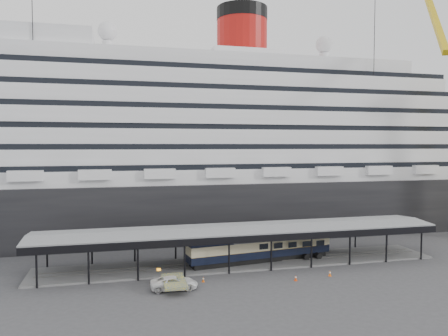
{
  "coord_description": "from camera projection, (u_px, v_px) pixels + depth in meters",
  "views": [
    {
      "loc": [
        -17.12,
        -52.76,
        16.6
      ],
      "look_at": [
        -1.77,
        8.0,
        13.31
      ],
      "focal_mm": 35.0,
      "sensor_mm": 36.0,
      "label": 1
    }
  ],
  "objects": [
    {
      "name": "cruise_ship",
      "position": [
        203.0,
        136.0,
        86.17
      ],
      "size": [
        130.0,
        30.0,
        43.9
      ],
      "color": "black",
      "rests_on": "ground"
    },
    {
      "name": "platform_canopy",
      "position": [
        242.0,
        247.0,
        60.86
      ],
      "size": [
        56.0,
        9.18,
        5.3
      ],
      "color": "slate",
      "rests_on": "ground"
    },
    {
      "name": "ground",
      "position": [
        252.0,
        274.0,
        56.14
      ],
      "size": [
        200.0,
        200.0,
        0.0
      ],
      "primitive_type": "plane",
      "color": "#3D3D40",
      "rests_on": "ground"
    },
    {
      "name": "traffic_cone_right",
      "position": [
        330.0,
        273.0,
        55.28
      ],
      "size": [
        0.44,
        0.44,
        0.74
      ],
      "rotation": [
        0.0,
        0.0,
        -0.16
      ],
      "color": "orange",
      "rests_on": "ground"
    },
    {
      "name": "pullman_carriage",
      "position": [
        261.0,
        245.0,
        61.53
      ],
      "size": [
        21.52,
        5.65,
        20.95
      ],
      "rotation": [
        0.0,
        0.0,
        0.14
      ],
      "color": "black",
      "rests_on": "ground"
    },
    {
      "name": "traffic_cone_left",
      "position": [
        203.0,
        279.0,
        52.93
      ],
      "size": [
        0.43,
        0.43,
        0.67
      ],
      "rotation": [
        0.0,
        0.0,
        -0.3
      ],
      "color": "#D75B0B",
      "rests_on": "ground"
    },
    {
      "name": "traffic_cone_mid",
      "position": [
        296.0,
        278.0,
        53.42
      ],
      "size": [
        0.48,
        0.48,
        0.72
      ],
      "rotation": [
        0.0,
        0.0,
        0.38
      ],
      "color": "#E9430C",
      "rests_on": "ground"
    },
    {
      "name": "port_truck",
      "position": [
        174.0,
        283.0,
        50.14
      ],
      "size": [
        5.49,
        2.66,
        1.5
      ],
      "primitive_type": "imported",
      "rotation": [
        0.0,
        0.0,
        1.54
      ],
      "color": "white",
      "rests_on": "ground"
    }
  ]
}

